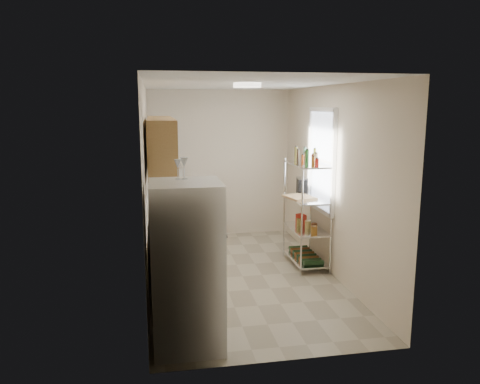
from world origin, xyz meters
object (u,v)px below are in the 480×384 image
object	(u,v)px
frying_pan_large	(172,202)
cutting_board	(299,197)
refrigerator	(187,266)
espresso_machine	(302,186)
rice_cooker	(168,200)

from	to	relation	value
frying_pan_large	cutting_board	bearing A→B (deg)	9.38
refrigerator	frying_pan_large	bearing A→B (deg)	91.00
espresso_machine	rice_cooker	bearing A→B (deg)	-169.13
espresso_machine	refrigerator	bearing A→B (deg)	-120.47
rice_cooker	espresso_machine	distance (m)	2.02
frying_pan_large	espresso_machine	distance (m)	1.96
rice_cooker	cutting_board	distance (m)	1.89
refrigerator	espresso_machine	xyz separation A→B (m)	(1.90, 2.36, 0.32)
refrigerator	espresso_machine	size ratio (longest dim) A/B	6.59
rice_cooker	frying_pan_large	world-z (taller)	rice_cooker
frying_pan_large	espresso_machine	size ratio (longest dim) A/B	1.03
rice_cooker	cutting_board	world-z (taller)	rice_cooker
refrigerator	rice_cooker	size ratio (longest dim) A/B	6.05
cutting_board	espresso_machine	distance (m)	0.37
frying_pan_large	cutting_board	size ratio (longest dim) A/B	0.58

